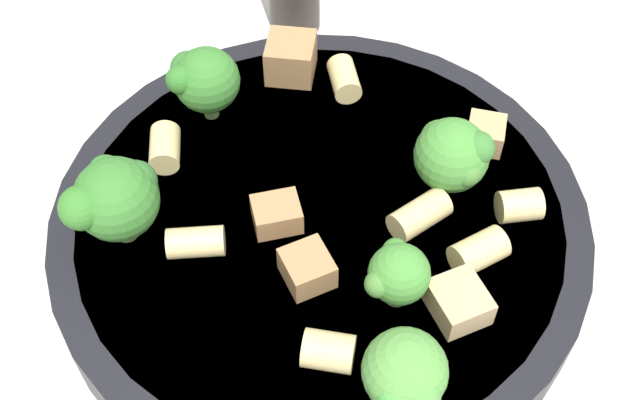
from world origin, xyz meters
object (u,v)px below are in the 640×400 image
(broccoli_floret_3, at_px, (404,376))
(rigatoni_3, at_px, (328,351))
(broccoli_floret_2, at_px, (114,198))
(rigatoni_6, at_px, (519,205))
(broccoli_floret_1, at_px, (453,154))
(rigatoni_2, at_px, (196,242))
(chicken_chunk_3, at_px, (277,214))
(pasta_bowl, at_px, (320,229))
(rigatoni_1, at_px, (337,78))
(chicken_chunk_1, at_px, (316,269))
(broccoli_floret_0, at_px, (203,79))
(broccoli_floret_4, at_px, (397,274))
(chicken_chunk_0, at_px, (485,134))
(chicken_chunk_4, at_px, (291,58))
(rigatoni_4, at_px, (420,212))
(rigatoni_5, at_px, (479,251))
(chicken_chunk_2, at_px, (459,302))
(rigatoni_0, at_px, (165,148))

(broccoli_floret_3, distance_m, rigatoni_3, 0.04)
(broccoli_floret_2, distance_m, rigatoni_6, 0.19)
(broccoli_floret_1, height_order, rigatoni_2, broccoli_floret_1)
(broccoli_floret_3, bearing_deg, chicken_chunk_3, 39.00)
(pasta_bowl, relative_size, rigatoni_1, 10.71)
(chicken_chunk_1, bearing_deg, broccoli_floret_0, 37.96)
(broccoli_floret_4, bearing_deg, rigatoni_2, 83.67)
(chicken_chunk_0, bearing_deg, chicken_chunk_1, 142.48)
(pasta_bowl, distance_m, chicken_chunk_4, 0.11)
(chicken_chunk_3, distance_m, chicken_chunk_4, 0.11)
(broccoli_floret_2, relative_size, rigatoni_1, 1.89)
(rigatoni_1, relative_size, rigatoni_4, 0.84)
(rigatoni_5, distance_m, chicken_chunk_2, 0.03)
(broccoli_floret_3, height_order, chicken_chunk_3, broccoli_floret_3)
(chicken_chunk_2, bearing_deg, chicken_chunk_1, 83.65)
(pasta_bowl, distance_m, broccoli_floret_3, 0.11)
(pasta_bowl, bearing_deg, chicken_chunk_2, -123.29)
(rigatoni_5, height_order, chicken_chunk_0, rigatoni_5)
(broccoli_floret_1, distance_m, rigatoni_3, 0.12)
(rigatoni_1, bearing_deg, broccoli_floret_2, 142.95)
(rigatoni_3, relative_size, rigatoni_6, 1.07)
(rigatoni_6, distance_m, chicken_chunk_2, 0.06)
(rigatoni_2, xyz_separation_m, chicken_chunk_1, (-0.01, -0.06, 0.00))
(rigatoni_5, bearing_deg, chicken_chunk_4, 43.67)
(chicken_chunk_4, bearing_deg, chicken_chunk_1, -165.30)
(pasta_bowl, relative_size, chicken_chunk_4, 9.97)
(broccoli_floret_3, relative_size, rigatoni_1, 1.68)
(broccoli_floret_3, distance_m, rigatoni_4, 0.10)
(chicken_chunk_1, bearing_deg, rigatoni_0, 55.15)
(rigatoni_2, relative_size, chicken_chunk_1, 1.21)
(rigatoni_2, relative_size, rigatoni_6, 1.32)
(pasta_bowl, height_order, chicken_chunk_4, chicken_chunk_4)
(rigatoni_1, height_order, chicken_chunk_4, chicken_chunk_4)
(chicken_chunk_0, xyz_separation_m, chicken_chunk_1, (-0.10, 0.08, 0.00))
(rigatoni_2, height_order, chicken_chunk_4, chicken_chunk_4)
(rigatoni_3, height_order, chicken_chunk_3, rigatoni_3)
(rigatoni_1, bearing_deg, chicken_chunk_1, -176.26)
(rigatoni_2, bearing_deg, rigatoni_0, 28.84)
(rigatoni_3, height_order, rigatoni_5, same)
(pasta_bowl, height_order, rigatoni_0, rigatoni_0)
(broccoli_floret_4, bearing_deg, broccoli_floret_1, -15.98)
(chicken_chunk_0, relative_size, chicken_chunk_1, 0.91)
(broccoli_floret_4, relative_size, rigatoni_2, 1.23)
(chicken_chunk_0, bearing_deg, broccoli_floret_3, 168.61)
(broccoli_floret_0, bearing_deg, rigatoni_6, -104.91)
(pasta_bowl, xyz_separation_m, rigatoni_2, (-0.03, 0.05, 0.02))
(broccoli_floret_4, xyz_separation_m, chicken_chunk_4, (0.14, 0.07, -0.01))
(broccoli_floret_1, distance_m, rigatoni_2, 0.13)
(rigatoni_0, bearing_deg, broccoli_floret_3, -131.30)
(pasta_bowl, xyz_separation_m, broccoli_floret_2, (-0.03, 0.09, 0.04))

